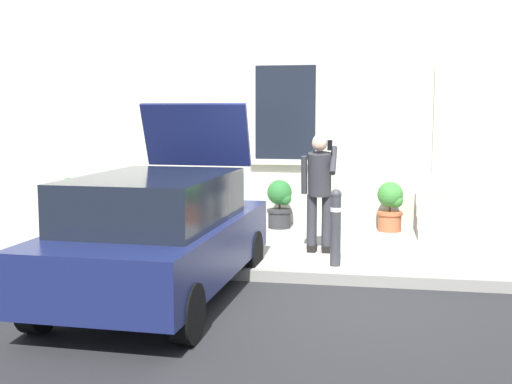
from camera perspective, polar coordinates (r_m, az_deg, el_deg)
ground_plane at (r=7.80m, az=4.28°, el=-9.61°), size 80.00×80.00×0.00m
sidewalk at (r=10.49m, az=5.95°, el=-4.88°), size 24.00×3.60×0.15m
curb_edge at (r=8.69m, az=4.97°, el=-7.38°), size 24.00×0.12×0.15m
building_facade at (r=12.84m, az=7.09°, el=13.66°), size 24.00×1.52×7.50m
entrance_stoop at (r=11.80m, az=17.78°, el=-2.30°), size 1.71×1.28×0.64m
hatchback_car_navy at (r=7.87m, az=-8.34°, el=-3.54°), size 1.90×4.12×2.34m
bollard_near_person at (r=8.93m, az=6.89°, el=-2.82°), size 0.15×0.15×1.04m
person_on_phone at (r=9.68m, az=5.49°, el=0.57°), size 0.51×0.49×1.75m
planter_cream at (r=12.65m, az=-15.73°, el=-0.63°), size 0.44×0.44×0.86m
planter_olive at (r=11.93m, az=-7.35°, el=-0.87°), size 0.44×0.44×0.86m
planter_charcoal at (r=11.77m, az=2.08°, el=-0.93°), size 0.44×0.44×0.86m
planter_terracotta at (r=11.70m, az=11.53°, el=-1.12°), size 0.44×0.44×0.86m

